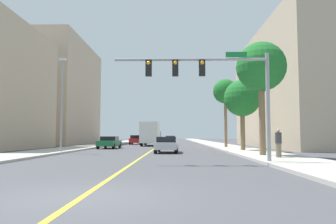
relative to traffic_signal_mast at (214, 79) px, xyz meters
The scene contains 18 objects.
ground 33.64m from the traffic_signal_mast, 97.27° to the left, with size 192.00×192.00×0.00m, color #47474C.
sidewalk_left 35.72m from the traffic_signal_mast, 111.05° to the left, with size 3.88×168.00×0.15m, color #B2ADA3.
sidewalk_right 33.64m from the traffic_signal_mast, 82.62° to the left, with size 3.88×168.00×0.15m, color #B2ADA3.
lane_marking_center 33.64m from the traffic_signal_mast, 97.27° to the left, with size 0.16×144.00×0.01m, color yellow.
building_left_far 45.96m from the traffic_signal_mast, 122.11° to the left, with size 14.40×20.92×17.28m, color tan.
building_right_near 30.37m from the traffic_signal_mast, 56.58° to the left, with size 15.93×27.98×14.80m, color tan.
traffic_signal_mast is the anchor object (origin of this frame).
street_lamp 14.89m from the traffic_signal_mast, 139.34° to the left, with size 0.56×0.28×7.68m.
palm_near 6.64m from the traffic_signal_mast, 53.44° to the left, with size 3.35×3.35×7.62m.
palm_mid 13.32m from the traffic_signal_mast, 72.03° to the left, with size 3.31×3.31×6.33m.
palm_far 20.62m from the traffic_signal_mast, 79.38° to the left, with size 2.80×2.80×7.73m.
car_white 40.62m from the traffic_signal_mast, 93.85° to the left, with size 1.84×4.39×1.39m.
car_silver 11.55m from the traffic_signal_mast, 104.16° to the left, with size 1.96×4.51×1.33m.
car_green 21.78m from the traffic_signal_mast, 115.50° to the left, with size 2.03×4.49×1.34m.
car_red 36.22m from the traffic_signal_mast, 103.03° to the left, with size 1.83×3.85×1.48m.
car_blue 46.16m from the traffic_signal_mast, 99.87° to the left, with size 2.10×4.53×1.50m.
delivery_truck 29.63m from the traffic_signal_mast, 100.46° to the left, with size 2.49×8.07×3.25m.
pedestrian 6.01m from the traffic_signal_mast, 34.33° to the left, with size 0.38×0.38×1.69m.
Camera 1 is at (2.15, -7.73, 1.43)m, focal length 34.70 mm.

